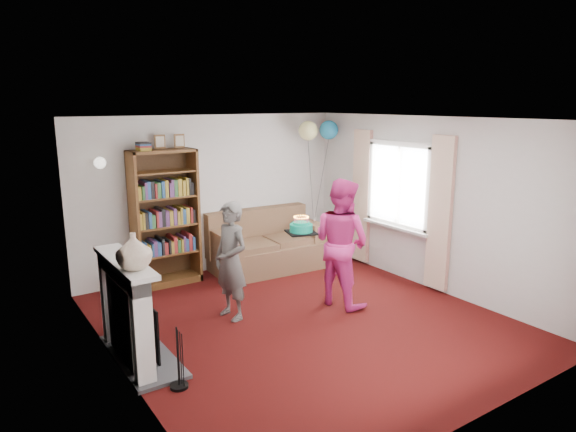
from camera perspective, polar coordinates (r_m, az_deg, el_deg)
ground at (r=6.59m, az=1.77°, el=-11.55°), size 5.00×5.00×0.00m
wall_back at (r=8.31m, az=-8.35°, el=2.44°), size 4.50×0.02×2.50m
wall_left at (r=5.24m, az=-18.68°, el=-4.13°), size 0.02×5.00×2.50m
wall_right at (r=7.70m, az=15.61°, el=1.30°), size 0.02×5.00×2.50m
ceiling at (r=6.02m, az=1.93°, el=10.76°), size 4.50×5.00×0.01m
fireplace at (r=5.70m, az=-17.00°, el=-10.53°), size 0.55×1.80×1.12m
window_bay at (r=8.07m, az=12.11°, el=1.64°), size 0.14×2.02×2.20m
wall_sconce at (r=7.50m, az=-20.18°, el=5.58°), size 0.16×0.23×0.16m
bookcase at (r=7.83m, az=-13.59°, el=-0.36°), size 0.96×0.42×2.23m
sofa at (r=8.47m, az=-2.52°, el=-3.47°), size 1.81×0.96×0.96m
wicker_basket at (r=7.45m, az=-16.28°, el=-7.97°), size 0.35×0.35×0.32m
person_striped at (r=6.47m, az=-6.36°, el=-4.98°), size 0.44×0.60×1.50m
person_magenta at (r=6.89m, az=5.93°, el=-2.92°), size 0.81×0.95×1.72m
birthday_cake at (r=6.69m, az=1.47°, el=-1.34°), size 0.36×0.36×0.22m
balloons at (r=8.83m, az=3.42°, el=9.48°), size 0.77×0.50×1.70m
mantel_vase at (r=5.12m, az=-16.76°, el=-3.75°), size 0.45×0.45×0.36m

